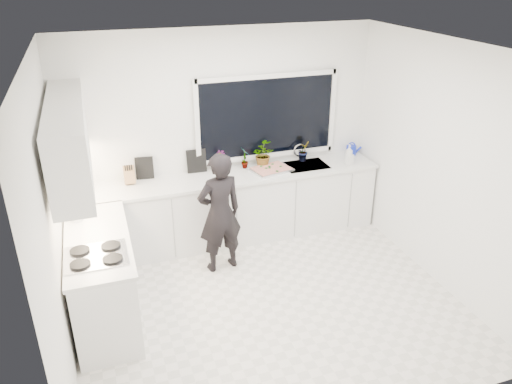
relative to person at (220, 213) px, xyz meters
name	(u,v)px	position (x,y,z in m)	size (l,w,h in m)	color
floor	(268,302)	(0.30, -0.82, -0.75)	(4.00, 3.50, 0.02)	beige
wall_back	(222,135)	(0.30, 0.94, 0.61)	(4.00, 0.02, 2.70)	white
wall_left	(51,221)	(-1.71, -0.82, 0.61)	(0.02, 3.50, 2.70)	white
wall_right	(440,165)	(2.31, -0.82, 0.61)	(0.02, 3.50, 2.70)	white
ceiling	(271,48)	(0.30, -0.82, 1.97)	(4.00, 3.50, 0.02)	white
window	(267,117)	(0.90, 0.90, 0.81)	(1.80, 0.02, 1.00)	black
base_cabinets_back	(230,209)	(0.30, 0.63, -0.30)	(3.92, 0.58, 0.88)	white
base_cabinets_left	(103,279)	(-1.37, -0.47, -0.30)	(0.58, 1.60, 0.88)	white
countertop_back	(230,177)	(0.30, 0.62, 0.16)	(3.94, 0.62, 0.04)	silver
countertop_left	(97,240)	(-1.37, -0.47, 0.16)	(0.62, 1.60, 0.04)	silver
upper_cabinets	(69,139)	(-1.49, -0.12, 1.11)	(0.34, 2.10, 0.70)	white
sink	(305,169)	(1.35, 0.63, 0.13)	(0.58, 0.42, 0.14)	silver
faucet	(300,152)	(1.35, 0.83, 0.29)	(0.03, 0.03, 0.22)	silver
stovetop	(96,256)	(-1.39, -0.82, 0.20)	(0.56, 0.48, 0.03)	black
person	(220,213)	(0.00, 0.00, 0.00)	(0.54, 0.35, 1.48)	black
pizza_tray	(271,170)	(0.85, 0.60, 0.20)	(0.50, 0.37, 0.03)	silver
pizza	(271,168)	(0.85, 0.60, 0.21)	(0.45, 0.32, 0.01)	red
watering_can	(351,150)	(2.12, 0.79, 0.25)	(0.14, 0.14, 0.13)	#152AC5
paper_towel_roll	(85,180)	(-1.43, 0.73, 0.31)	(0.11, 0.11, 0.26)	white
knife_block	(129,175)	(-0.92, 0.77, 0.29)	(0.13, 0.10, 0.22)	#8C6341
utensil_crock	(76,214)	(-1.55, -0.02, 0.26)	(0.13, 0.13, 0.16)	#B6B5BA
picture_frame_large	(144,168)	(-0.72, 0.87, 0.32)	(0.22, 0.02, 0.28)	black
picture_frame_small	(196,161)	(-0.06, 0.87, 0.33)	(0.25, 0.02, 0.30)	black
herb_plants	(259,155)	(0.75, 0.79, 0.33)	(1.37, 0.34, 0.33)	#26662D
soap_bottles	(349,155)	(1.91, 0.48, 0.31)	(0.13, 0.13, 0.27)	#D8BF66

